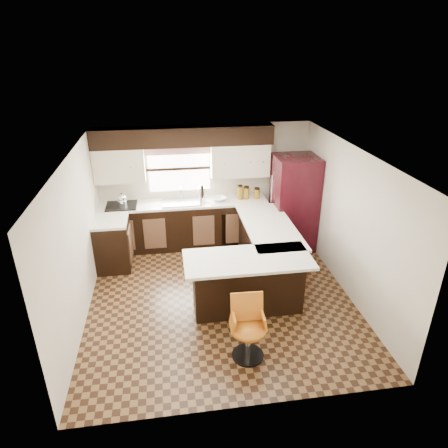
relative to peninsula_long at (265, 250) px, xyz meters
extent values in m
plane|color=#49301A|center=(-0.90, -0.62, -0.45)|extent=(4.40, 4.40, 0.00)
plane|color=silver|center=(-0.90, -0.62, 1.95)|extent=(4.40, 4.40, 0.00)
plane|color=beige|center=(-0.90, 1.58, 0.75)|extent=(4.40, 0.00, 4.40)
plane|color=beige|center=(-0.90, -2.83, 0.75)|extent=(4.40, 0.00, 4.40)
plane|color=beige|center=(-3.00, -0.62, 0.75)|extent=(0.00, 4.40, 4.40)
plane|color=beige|center=(1.20, -0.62, 0.75)|extent=(0.00, 4.40, 4.40)
cube|color=black|center=(-1.35, 1.28, 0.00)|extent=(3.30, 0.60, 0.90)
cube|color=black|center=(-2.70, 0.62, 0.00)|extent=(0.60, 0.70, 0.90)
cube|color=silver|center=(-1.35, 1.28, 0.47)|extent=(3.30, 0.60, 0.04)
cube|color=silver|center=(-2.70, 0.62, 0.47)|extent=(0.60, 0.70, 0.04)
cube|color=black|center=(-1.30, 1.40, 1.77)|extent=(3.40, 0.35, 0.36)
cube|color=beige|center=(-2.52, 1.40, 1.27)|extent=(0.94, 0.35, 0.64)
cube|color=beige|center=(-0.22, 1.40, 1.27)|extent=(1.14, 0.35, 0.64)
cube|color=white|center=(-1.40, 1.56, 1.10)|extent=(1.20, 0.02, 0.90)
cube|color=#D19B93|center=(-1.40, 1.52, 1.49)|extent=(1.30, 0.06, 0.18)
cube|color=#B2B2B7|center=(-1.40, 1.25, 0.51)|extent=(0.75, 0.45, 0.03)
cube|color=black|center=(-0.35, 0.99, -0.02)|extent=(0.58, 0.03, 0.78)
cube|color=black|center=(-2.55, 1.25, 0.51)|extent=(0.58, 0.50, 0.02)
cube|color=black|center=(0.00, 0.00, 0.00)|extent=(0.60, 1.95, 0.90)
cube|color=black|center=(-0.53, -0.97, 0.00)|extent=(1.65, 0.60, 0.90)
cube|color=silver|center=(0.05, 0.00, 0.47)|extent=(0.84, 1.95, 0.04)
cube|color=silver|center=(-0.55, -1.06, 0.47)|extent=(1.89, 0.84, 0.04)
cube|color=#330810|center=(0.78, 0.92, 0.49)|extent=(0.81, 0.77, 1.88)
cylinder|color=silver|center=(-0.98, 1.28, 0.64)|extent=(0.14, 0.14, 0.30)
imported|color=white|center=(-0.65, 1.28, 0.53)|extent=(0.36, 0.36, 0.07)
cylinder|color=olive|center=(-0.23, 1.30, 0.62)|extent=(0.12, 0.12, 0.26)
cylinder|color=olive|center=(-0.10, 1.30, 0.61)|extent=(0.12, 0.12, 0.23)
cylinder|color=olive|center=(0.12, 1.30, 0.59)|extent=(0.13, 0.13, 0.19)
camera|label=1|loc=(-1.65, -6.05, 3.43)|focal=32.00mm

